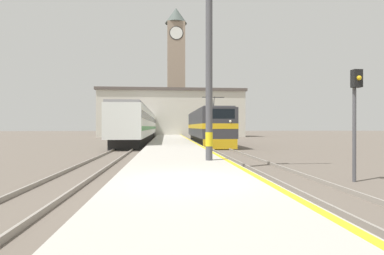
{
  "coord_description": "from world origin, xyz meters",
  "views": [
    {
      "loc": [
        -0.63,
        -7.93,
        1.87
      ],
      "look_at": [
        2.01,
        22.4,
        1.81
      ],
      "focal_mm": 28.0,
      "sensor_mm": 36.0,
      "label": 1
    }
  ],
  "objects_px": {
    "catenary_mast": "(211,58)",
    "clock_tower": "(176,68)",
    "locomotive_train": "(208,127)",
    "signal_post": "(356,107)",
    "passenger_train": "(146,125)"
  },
  "relations": [
    {
      "from": "catenary_mast",
      "to": "clock_tower",
      "type": "distance_m",
      "value": 57.46
    },
    {
      "from": "locomotive_train",
      "to": "signal_post",
      "type": "relative_size",
      "value": 3.89
    },
    {
      "from": "clock_tower",
      "to": "signal_post",
      "type": "xyz_separation_m",
      "value": [
        4.08,
        -59.52,
        -12.96
      ]
    },
    {
      "from": "catenary_mast",
      "to": "clock_tower",
      "type": "bearing_deg",
      "value": 89.58
    },
    {
      "from": "clock_tower",
      "to": "signal_post",
      "type": "height_order",
      "value": "clock_tower"
    },
    {
      "from": "passenger_train",
      "to": "clock_tower",
      "type": "xyz_separation_m",
      "value": [
        5.63,
        19.3,
        13.4
      ]
    },
    {
      "from": "catenary_mast",
      "to": "clock_tower",
      "type": "relative_size",
      "value": 0.3
    },
    {
      "from": "catenary_mast",
      "to": "signal_post",
      "type": "distance_m",
      "value": 5.88
    },
    {
      "from": "passenger_train",
      "to": "clock_tower",
      "type": "distance_m",
      "value": 24.16
    },
    {
      "from": "passenger_train",
      "to": "clock_tower",
      "type": "height_order",
      "value": "clock_tower"
    },
    {
      "from": "passenger_train",
      "to": "signal_post",
      "type": "height_order",
      "value": "passenger_train"
    },
    {
      "from": "locomotive_train",
      "to": "passenger_train",
      "type": "distance_m",
      "value": 20.5
    },
    {
      "from": "locomotive_train",
      "to": "passenger_train",
      "type": "height_order",
      "value": "locomotive_train"
    },
    {
      "from": "catenary_mast",
      "to": "signal_post",
      "type": "xyz_separation_m",
      "value": [
        4.49,
        -3.07,
        -2.25
      ]
    },
    {
      "from": "locomotive_train",
      "to": "catenary_mast",
      "type": "xyz_separation_m",
      "value": [
        -2.42,
        -18.12,
        2.94
      ]
    }
  ]
}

